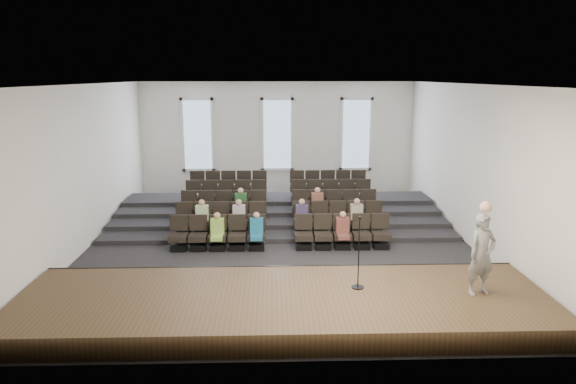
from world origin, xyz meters
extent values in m
plane|color=black|center=(0.00, 0.00, 0.00)|extent=(14.00, 14.00, 0.00)
cube|color=white|center=(0.00, 0.00, 5.01)|extent=(12.00, 14.00, 0.02)
cube|color=white|center=(0.00, 7.02, 2.50)|extent=(12.00, 0.04, 5.00)
cube|color=white|center=(0.00, -7.02, 2.50)|extent=(12.00, 0.04, 5.00)
cube|color=white|center=(-6.02, 0.00, 2.50)|extent=(0.04, 14.00, 5.00)
cube|color=white|center=(6.02, 0.00, 2.50)|extent=(0.04, 14.00, 5.00)
cube|color=#43311C|center=(0.00, -5.10, 0.25)|extent=(11.80, 3.60, 0.50)
cube|color=black|center=(0.00, -3.33, 0.25)|extent=(11.80, 0.06, 0.52)
cube|color=black|center=(0.00, 2.33, 0.07)|extent=(11.80, 4.80, 0.15)
cube|color=black|center=(0.00, 2.85, 0.15)|extent=(11.80, 3.75, 0.30)
cube|color=black|center=(0.00, 3.38, 0.22)|extent=(11.80, 2.70, 0.45)
cube|color=black|center=(0.00, 3.90, 0.30)|extent=(11.80, 1.65, 0.60)
cube|color=black|center=(-3.13, -0.60, 0.10)|extent=(0.47, 0.43, 0.20)
cube|color=black|center=(-3.13, -0.60, 0.41)|extent=(0.55, 0.50, 0.19)
cube|color=black|center=(-3.13, -0.39, 0.82)|extent=(0.55, 0.08, 0.50)
cube|color=black|center=(-2.53, -0.60, 0.10)|extent=(0.47, 0.43, 0.20)
cube|color=black|center=(-2.53, -0.60, 0.41)|extent=(0.55, 0.50, 0.19)
cube|color=black|center=(-2.53, -0.39, 0.82)|extent=(0.55, 0.08, 0.50)
cube|color=black|center=(-1.93, -0.60, 0.10)|extent=(0.47, 0.43, 0.20)
cube|color=black|center=(-1.93, -0.60, 0.41)|extent=(0.55, 0.50, 0.19)
cube|color=black|center=(-1.93, -0.39, 0.82)|extent=(0.55, 0.08, 0.50)
cube|color=black|center=(-1.33, -0.60, 0.10)|extent=(0.47, 0.43, 0.20)
cube|color=black|center=(-1.33, -0.60, 0.41)|extent=(0.55, 0.50, 0.19)
cube|color=black|center=(-1.33, -0.39, 0.82)|extent=(0.55, 0.08, 0.50)
cube|color=black|center=(-0.73, -0.60, 0.10)|extent=(0.47, 0.43, 0.20)
cube|color=black|center=(-0.73, -0.60, 0.41)|extent=(0.55, 0.50, 0.19)
cube|color=black|center=(-0.73, -0.39, 0.82)|extent=(0.55, 0.08, 0.50)
cube|color=black|center=(0.73, -0.60, 0.10)|extent=(0.47, 0.43, 0.20)
cube|color=black|center=(0.73, -0.60, 0.41)|extent=(0.55, 0.50, 0.19)
cube|color=black|center=(0.73, -0.39, 0.82)|extent=(0.55, 0.08, 0.50)
cube|color=black|center=(1.33, -0.60, 0.10)|extent=(0.47, 0.43, 0.20)
cube|color=black|center=(1.33, -0.60, 0.41)|extent=(0.55, 0.50, 0.19)
cube|color=black|center=(1.33, -0.39, 0.82)|extent=(0.55, 0.08, 0.50)
cube|color=black|center=(1.93, -0.60, 0.10)|extent=(0.47, 0.43, 0.20)
cube|color=black|center=(1.93, -0.60, 0.41)|extent=(0.55, 0.50, 0.19)
cube|color=black|center=(1.93, -0.39, 0.82)|extent=(0.55, 0.08, 0.50)
cube|color=black|center=(2.53, -0.60, 0.10)|extent=(0.47, 0.43, 0.20)
cube|color=black|center=(2.53, -0.60, 0.41)|extent=(0.55, 0.50, 0.19)
cube|color=black|center=(2.53, -0.39, 0.82)|extent=(0.55, 0.08, 0.50)
cube|color=black|center=(3.13, -0.60, 0.10)|extent=(0.47, 0.43, 0.20)
cube|color=black|center=(3.13, -0.60, 0.41)|extent=(0.55, 0.50, 0.19)
cube|color=black|center=(3.13, -0.39, 0.82)|extent=(0.55, 0.08, 0.50)
cube|color=black|center=(-3.13, 0.45, 0.25)|extent=(0.47, 0.43, 0.20)
cube|color=black|center=(-3.13, 0.45, 0.56)|extent=(0.55, 0.50, 0.19)
cube|color=black|center=(-3.13, 0.66, 0.97)|extent=(0.55, 0.08, 0.50)
cube|color=black|center=(-2.53, 0.45, 0.25)|extent=(0.47, 0.43, 0.20)
cube|color=black|center=(-2.53, 0.45, 0.56)|extent=(0.55, 0.50, 0.19)
cube|color=black|center=(-2.53, 0.66, 0.97)|extent=(0.55, 0.08, 0.50)
cube|color=black|center=(-1.93, 0.45, 0.25)|extent=(0.47, 0.43, 0.20)
cube|color=black|center=(-1.93, 0.45, 0.56)|extent=(0.55, 0.50, 0.19)
cube|color=black|center=(-1.93, 0.66, 0.97)|extent=(0.55, 0.08, 0.50)
cube|color=black|center=(-1.33, 0.45, 0.25)|extent=(0.47, 0.43, 0.20)
cube|color=black|center=(-1.33, 0.45, 0.56)|extent=(0.55, 0.50, 0.19)
cube|color=black|center=(-1.33, 0.66, 0.97)|extent=(0.55, 0.08, 0.50)
cube|color=black|center=(-0.73, 0.45, 0.25)|extent=(0.47, 0.43, 0.20)
cube|color=black|center=(-0.73, 0.45, 0.56)|extent=(0.55, 0.50, 0.19)
cube|color=black|center=(-0.73, 0.66, 0.97)|extent=(0.55, 0.08, 0.50)
cube|color=black|center=(0.73, 0.45, 0.25)|extent=(0.47, 0.43, 0.20)
cube|color=black|center=(0.73, 0.45, 0.56)|extent=(0.55, 0.50, 0.19)
cube|color=black|center=(0.73, 0.66, 0.97)|extent=(0.55, 0.08, 0.50)
cube|color=black|center=(1.33, 0.45, 0.25)|extent=(0.47, 0.43, 0.20)
cube|color=black|center=(1.33, 0.45, 0.56)|extent=(0.55, 0.50, 0.19)
cube|color=black|center=(1.33, 0.66, 0.97)|extent=(0.55, 0.08, 0.50)
cube|color=black|center=(1.93, 0.45, 0.25)|extent=(0.47, 0.43, 0.20)
cube|color=black|center=(1.93, 0.45, 0.56)|extent=(0.55, 0.50, 0.19)
cube|color=black|center=(1.93, 0.66, 0.97)|extent=(0.55, 0.08, 0.50)
cube|color=black|center=(2.53, 0.45, 0.25)|extent=(0.47, 0.43, 0.20)
cube|color=black|center=(2.53, 0.45, 0.56)|extent=(0.55, 0.50, 0.19)
cube|color=black|center=(2.53, 0.66, 0.97)|extent=(0.55, 0.08, 0.50)
cube|color=black|center=(3.13, 0.45, 0.25)|extent=(0.47, 0.43, 0.20)
cube|color=black|center=(3.13, 0.45, 0.56)|extent=(0.55, 0.50, 0.19)
cube|color=black|center=(3.13, 0.66, 0.97)|extent=(0.55, 0.08, 0.50)
cube|color=black|center=(-3.13, 1.50, 0.40)|extent=(0.47, 0.42, 0.20)
cube|color=black|center=(-3.13, 1.50, 0.71)|extent=(0.55, 0.50, 0.19)
cube|color=black|center=(-3.13, 1.71, 1.12)|extent=(0.55, 0.08, 0.50)
cube|color=black|center=(-2.53, 1.50, 0.40)|extent=(0.47, 0.42, 0.20)
cube|color=black|center=(-2.53, 1.50, 0.71)|extent=(0.55, 0.50, 0.19)
cube|color=black|center=(-2.53, 1.71, 1.12)|extent=(0.55, 0.08, 0.50)
cube|color=black|center=(-1.93, 1.50, 0.40)|extent=(0.47, 0.42, 0.20)
cube|color=black|center=(-1.93, 1.50, 0.71)|extent=(0.55, 0.50, 0.19)
cube|color=black|center=(-1.93, 1.71, 1.12)|extent=(0.55, 0.08, 0.50)
cube|color=black|center=(-1.33, 1.50, 0.40)|extent=(0.47, 0.42, 0.20)
cube|color=black|center=(-1.33, 1.50, 0.71)|extent=(0.55, 0.50, 0.19)
cube|color=black|center=(-1.33, 1.71, 1.12)|extent=(0.55, 0.08, 0.50)
cube|color=black|center=(-0.73, 1.50, 0.40)|extent=(0.47, 0.42, 0.20)
cube|color=black|center=(-0.73, 1.50, 0.71)|extent=(0.55, 0.50, 0.19)
cube|color=black|center=(-0.73, 1.71, 1.12)|extent=(0.55, 0.08, 0.50)
cube|color=black|center=(0.73, 1.50, 0.40)|extent=(0.47, 0.42, 0.20)
cube|color=black|center=(0.73, 1.50, 0.71)|extent=(0.55, 0.50, 0.19)
cube|color=black|center=(0.73, 1.71, 1.12)|extent=(0.55, 0.08, 0.50)
cube|color=black|center=(1.33, 1.50, 0.40)|extent=(0.47, 0.42, 0.20)
cube|color=black|center=(1.33, 1.50, 0.71)|extent=(0.55, 0.50, 0.19)
cube|color=black|center=(1.33, 1.71, 1.12)|extent=(0.55, 0.08, 0.50)
cube|color=black|center=(1.93, 1.50, 0.40)|extent=(0.47, 0.42, 0.20)
cube|color=black|center=(1.93, 1.50, 0.71)|extent=(0.55, 0.50, 0.19)
cube|color=black|center=(1.93, 1.71, 1.12)|extent=(0.55, 0.08, 0.50)
cube|color=black|center=(2.53, 1.50, 0.40)|extent=(0.47, 0.42, 0.20)
cube|color=black|center=(2.53, 1.50, 0.71)|extent=(0.55, 0.50, 0.19)
cube|color=black|center=(2.53, 1.71, 1.12)|extent=(0.55, 0.08, 0.50)
cube|color=black|center=(3.13, 1.50, 0.40)|extent=(0.47, 0.42, 0.20)
cube|color=black|center=(3.13, 1.50, 0.71)|extent=(0.55, 0.50, 0.19)
cube|color=black|center=(3.13, 1.71, 1.12)|extent=(0.55, 0.08, 0.50)
cube|color=black|center=(-3.13, 2.55, 0.55)|extent=(0.47, 0.42, 0.20)
cube|color=black|center=(-3.13, 2.55, 0.86)|extent=(0.55, 0.50, 0.19)
cube|color=black|center=(-3.13, 2.76, 1.27)|extent=(0.55, 0.08, 0.50)
cube|color=black|center=(-2.53, 2.55, 0.55)|extent=(0.47, 0.42, 0.20)
cube|color=black|center=(-2.53, 2.55, 0.86)|extent=(0.55, 0.50, 0.19)
cube|color=black|center=(-2.53, 2.76, 1.27)|extent=(0.55, 0.08, 0.50)
cube|color=black|center=(-1.93, 2.55, 0.55)|extent=(0.47, 0.42, 0.20)
cube|color=black|center=(-1.93, 2.55, 0.86)|extent=(0.55, 0.50, 0.19)
cube|color=black|center=(-1.93, 2.76, 1.27)|extent=(0.55, 0.08, 0.50)
cube|color=black|center=(-1.33, 2.55, 0.55)|extent=(0.47, 0.42, 0.20)
cube|color=black|center=(-1.33, 2.55, 0.86)|extent=(0.55, 0.50, 0.19)
cube|color=black|center=(-1.33, 2.76, 1.27)|extent=(0.55, 0.08, 0.50)
cube|color=black|center=(-0.73, 2.55, 0.55)|extent=(0.47, 0.42, 0.20)
cube|color=black|center=(-0.73, 2.55, 0.86)|extent=(0.55, 0.50, 0.19)
cube|color=black|center=(-0.73, 2.76, 1.27)|extent=(0.55, 0.08, 0.50)
cube|color=black|center=(0.73, 2.55, 0.55)|extent=(0.47, 0.42, 0.20)
cube|color=black|center=(0.73, 2.55, 0.86)|extent=(0.55, 0.50, 0.19)
cube|color=black|center=(0.73, 2.76, 1.27)|extent=(0.55, 0.08, 0.50)
cube|color=black|center=(1.33, 2.55, 0.55)|extent=(0.47, 0.42, 0.20)
cube|color=black|center=(1.33, 2.55, 0.86)|extent=(0.55, 0.50, 0.19)
cube|color=black|center=(1.33, 2.76, 1.27)|extent=(0.55, 0.08, 0.50)
cube|color=black|center=(1.93, 2.55, 0.55)|extent=(0.47, 0.42, 0.20)
cube|color=black|center=(1.93, 2.55, 0.86)|extent=(0.55, 0.50, 0.19)
cube|color=black|center=(1.93, 2.76, 1.27)|extent=(0.55, 0.08, 0.50)
cube|color=black|center=(2.53, 2.55, 0.55)|extent=(0.47, 0.42, 0.20)
cube|color=black|center=(2.53, 2.55, 0.86)|extent=(0.55, 0.50, 0.19)
cube|color=black|center=(2.53, 2.76, 1.27)|extent=(0.55, 0.08, 0.50)
cube|color=black|center=(3.13, 2.55, 0.55)|extent=(0.47, 0.42, 0.20)
cube|color=black|center=(3.13, 2.55, 0.86)|extent=(0.55, 0.50, 0.19)
cube|color=black|center=(3.13, 2.76, 1.27)|extent=(0.55, 0.08, 0.50)
cube|color=black|center=(-3.13, 3.60, 0.70)|extent=(0.47, 0.42, 0.20)
cube|color=black|center=(-3.13, 3.60, 1.01)|extent=(0.55, 0.50, 0.19)
cube|color=black|center=(-3.13, 3.81, 1.42)|extent=(0.55, 0.08, 0.50)
cube|color=black|center=(-2.53, 3.60, 0.70)|extent=(0.47, 0.42, 0.20)
cube|color=black|center=(-2.53, 3.60, 1.01)|extent=(0.55, 0.50, 0.19)
cube|color=black|center=(-2.53, 3.81, 1.42)|extent=(0.55, 0.08, 0.50)
cube|color=black|center=(-1.93, 3.60, 0.70)|extent=(0.47, 0.42, 0.20)
cube|color=black|center=(-1.93, 3.60, 1.01)|extent=(0.55, 0.50, 0.19)
cube|color=black|center=(-1.93, 3.81, 1.42)|extent=(0.55, 0.08, 0.50)
cube|color=black|center=(-1.33, 3.60, 0.70)|extent=(0.47, 0.42, 0.20)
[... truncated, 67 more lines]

